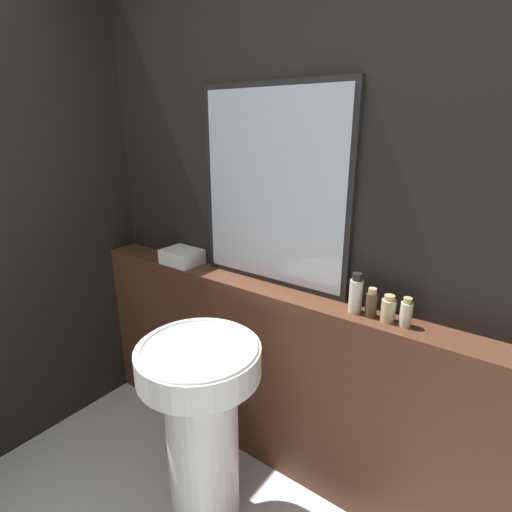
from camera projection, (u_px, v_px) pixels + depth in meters
The scene contains 9 objects.
wall_back at pixel (294, 225), 1.85m from camera, with size 8.00×0.06×2.50m.
vanity_counter at pixel (277, 379), 2.00m from camera, with size 2.36×0.17×0.96m.
pedestal_sink at pixel (202, 419), 1.67m from camera, with size 0.50×0.50×0.88m.
mirror at pixel (273, 189), 1.81m from camera, with size 0.78×0.03×0.91m.
towel_stack at pixel (182, 257), 2.20m from camera, with size 0.21×0.16×0.08m.
shampoo_bottle at pixel (356, 294), 1.62m from camera, with size 0.05×0.05×0.17m.
conditioner_bottle at pixel (371, 303), 1.59m from camera, with size 0.05×0.05×0.12m.
lotion_bottle at pixel (388, 309), 1.55m from camera, with size 0.06×0.06×0.11m.
body_wash_bottle at pixel (406, 313), 1.51m from camera, with size 0.05×0.05×0.12m.
Camera 1 is at (0.92, 0.16, 1.69)m, focal length 28.00 mm.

